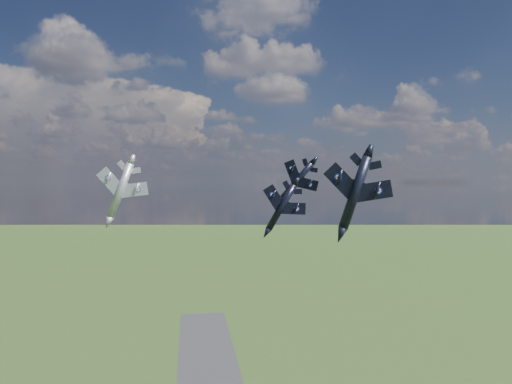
{
  "coord_description": "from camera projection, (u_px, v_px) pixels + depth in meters",
  "views": [
    {
      "loc": [
        -8.84,
        -73.69,
        84.89
      ],
      "look_at": [
        3.72,
        19.01,
        83.13
      ],
      "focal_mm": 35.0,
      "sensor_mm": 36.0,
      "label": 1
    }
  ],
  "objects": [
    {
      "name": "jet_high_navy",
      "position": [
        297.0,
        181.0,
        112.8
      ],
      "size": [
        14.65,
        16.87,
        8.86
      ],
      "primitive_type": null,
      "rotation": [
        0.0,
        0.71,
        -0.43
      ],
      "color": "black"
    },
    {
      "name": "jet_right_navy",
      "position": [
        355.0,
        192.0,
        64.64
      ],
      "size": [
        14.28,
        16.23,
        5.7
      ],
      "primitive_type": null,
      "rotation": [
        0.0,
        0.32,
        -0.37
      ],
      "color": "black"
    },
    {
      "name": "jet_lead_navy",
      "position": [
        281.0,
        207.0,
        96.99
      ],
      "size": [
        12.96,
        15.71,
        7.36
      ],
      "primitive_type": null,
      "rotation": [
        0.0,
        0.52,
        -0.24
      ],
      "color": "black"
    },
    {
      "name": "jet_left_silver",
      "position": [
        120.0,
        190.0,
        99.84
      ],
      "size": [
        13.09,
        16.8,
        7.11
      ],
      "primitive_type": null,
      "rotation": [
        0.0,
        0.36,
        -0.08
      ],
      "color": "#A0A2AA"
    }
  ]
}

